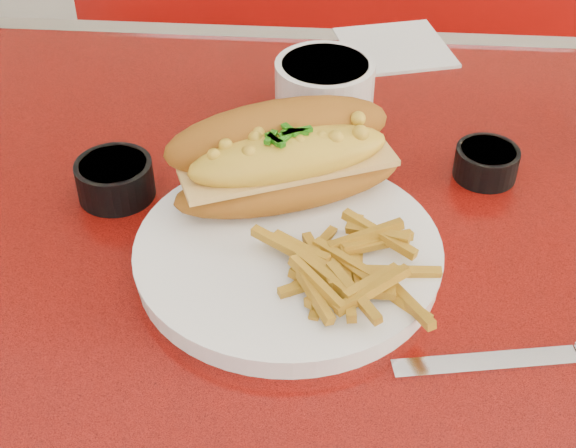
# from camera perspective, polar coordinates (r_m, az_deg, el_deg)

# --- Properties ---
(diner_table) EXTENTS (1.23, 0.83, 0.77)m
(diner_table) POSITION_cam_1_polar(r_m,az_deg,el_deg) (0.77, 8.12, -11.81)
(diner_table) COLOR red
(diner_table) RESTS_ON ground
(booth_bench_far) EXTENTS (1.20, 0.51, 0.90)m
(booth_bench_far) POSITION_cam_1_polar(r_m,az_deg,el_deg) (1.59, 6.15, 3.87)
(booth_bench_far) COLOR #9A0E0A
(booth_bench_far) RESTS_ON ground
(dinner_plate) EXTENTS (0.27, 0.27, 0.02)m
(dinner_plate) POSITION_cam_1_polar(r_m,az_deg,el_deg) (0.64, 0.00, -2.09)
(dinner_plate) COLOR white
(dinner_plate) RESTS_ON diner_table
(mac_hoagie) EXTENTS (0.22, 0.16, 0.09)m
(mac_hoagie) POSITION_cam_1_polar(r_m,az_deg,el_deg) (0.67, -0.21, 4.75)
(mac_hoagie) COLOR #A4601A
(mac_hoagie) RESTS_ON dinner_plate
(fries_pile) EXTENTS (0.12, 0.11, 0.03)m
(fries_pile) POSITION_cam_1_polar(r_m,az_deg,el_deg) (0.60, 4.31, -3.18)
(fries_pile) COLOR gold
(fries_pile) RESTS_ON dinner_plate
(fork) EXTENTS (0.02, 0.13, 0.00)m
(fork) POSITION_cam_1_polar(r_m,az_deg,el_deg) (0.65, 5.39, -0.68)
(fork) COLOR silver
(fork) RESTS_ON dinner_plate
(gravy_ramekin) EXTENTS (0.12, 0.12, 0.06)m
(gravy_ramekin) POSITION_cam_1_polar(r_m,az_deg,el_deg) (0.82, 2.61, 9.76)
(gravy_ramekin) COLOR white
(gravy_ramekin) RESTS_ON diner_table
(sauce_cup_left) EXTENTS (0.09, 0.09, 0.03)m
(sauce_cup_left) POSITION_cam_1_polar(r_m,az_deg,el_deg) (0.72, -12.21, 3.24)
(sauce_cup_left) COLOR black
(sauce_cup_left) RESTS_ON diner_table
(sauce_cup_right) EXTENTS (0.06, 0.06, 0.03)m
(sauce_cup_right) POSITION_cam_1_polar(r_m,az_deg,el_deg) (0.75, 13.93, 4.34)
(sauce_cup_right) COLOR black
(sauce_cup_right) RESTS_ON diner_table
(knife) EXTENTS (0.21, 0.05, 0.01)m
(knife) POSITION_cam_1_polar(r_m,az_deg,el_deg) (0.61, 19.02, -8.80)
(knife) COLOR silver
(knife) RESTS_ON diner_table
(paper_napkin) EXTENTS (0.15, 0.15, 0.00)m
(paper_napkin) POSITION_cam_1_polar(r_m,az_deg,el_deg) (0.96, 7.59, 12.35)
(paper_napkin) COLOR silver
(paper_napkin) RESTS_ON diner_table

